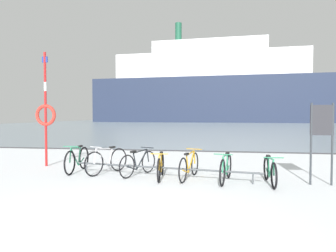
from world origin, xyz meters
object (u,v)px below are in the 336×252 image
Objects in this scene: bicycle_0 at (77,160)px; ferry_ship at (213,88)px; bicycle_3 at (161,166)px; bicycle_1 at (107,161)px; rescue_post at (46,112)px; bicycle_2 at (138,163)px; bicycle_4 at (189,166)px; bicycle_5 at (226,168)px; info_sign at (322,129)px; bicycle_6 at (270,171)px.

bicycle_0 is 0.03× the size of ferry_ship.
bicycle_3 is 0.03× the size of ferry_ship.
bicycle_1 is 3.05m from rescue_post.
rescue_post is (-4.21, 1.34, 1.50)m from bicycle_3.
bicycle_2 is 0.89× the size of bicycle_4.
bicycle_0 is 1.04× the size of bicycle_5.
info_sign is 64.59m from ferry_ship.
bicycle_3 is 4.67m from rescue_post.
bicycle_6 is at bearing -88.25° from ferry_ship.
ferry_ship is (1.58, 63.72, 7.69)m from bicycle_2.
info_sign is at bearing 5.45° from bicycle_6.
info_sign reaches higher than bicycle_0.
ferry_ship reaches higher than bicycle_0.
bicycle_3 is at bearing 178.24° from info_sign.
bicycle_5 is 0.83× the size of info_sign.
rescue_post is at bearing 169.98° from info_sign.
ferry_ship is (0.87, 64.04, 7.70)m from bicycle_3.
bicycle_2 is 3.94m from rescue_post.
info_sign is 0.53× the size of rescue_post.
bicycle_1 is 1.75m from bicycle_3.
bicycle_4 is (0.78, 0.09, 0.02)m from bicycle_3.
bicycle_0 is 2.26m from rescue_post.
info_sign is at bearing -5.26° from bicycle_2.
rescue_post is 63.21m from ferry_ship.
bicycle_2 is 0.93× the size of bicycle_6.
rescue_post reaches higher than bicycle_6.
bicycle_2 is at bearing -5.41° from bicycle_1.
bicycle_1 is at bearing -92.31° from ferry_ship.
bicycle_3 is 0.98× the size of bicycle_5.
bicycle_4 is at bearing 6.56° from bicycle_3.
bicycle_5 is 6.32m from rescue_post.
bicycle_1 reaches higher than bicycle_2.
bicycle_5 is at bearing -4.50° from bicycle_3.
bicycle_2 is at bearing 171.03° from bicycle_6.
bicycle_1 reaches higher than bicycle_6.
bicycle_0 is 1.06× the size of bicycle_6.
info_sign is (6.76, -0.65, 1.01)m from bicycle_0.
rescue_post is at bearing 166.08° from bicycle_5.
ferry_ship reaches higher than bicycle_5.
bicycle_0 is at bearing 173.43° from bicycle_1.
bicycle_0 is at bearing -28.23° from rescue_post.
bicycle_0 reaches higher than bicycle_6.
ferry_ship is at bearing 88.58° from bicycle_2.
bicycle_0 is 1.14× the size of bicycle_2.
bicycle_5 is 2.54m from info_sign.
bicycle_3 is at bearing -90.78° from ferry_ship.
bicycle_0 is 1.12× the size of bicycle_1.
bicycle_1 is 3.49m from bicycle_5.
bicycle_3 is 0.96× the size of bicycle_4.
bicycle_5 is 0.44× the size of rescue_post.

